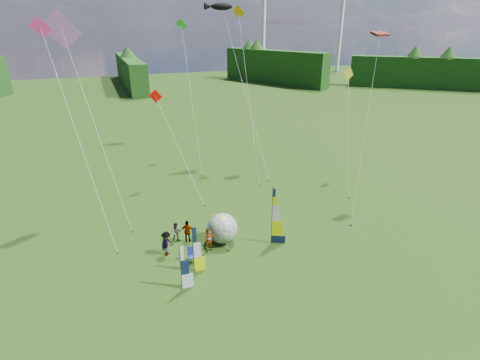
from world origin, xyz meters
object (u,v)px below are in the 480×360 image
object	(u,v)px
side_banner_far	(181,268)
camp_chair	(193,255)
bol_inflatable	(222,228)
spectator_b	(177,232)
kite_whale	(245,84)
spectator_d	(188,231)
feather_banner_main	(272,217)
side_banner_left	(193,250)
spectator_c	(166,243)
spectator_a	(209,240)

from	to	relation	value
side_banner_far	camp_chair	world-z (taller)	side_banner_far
bol_inflatable	spectator_b	size ratio (longest dim) A/B	1.47
camp_chair	kite_whale	xyz separation A→B (m)	(10.56, 16.82, 8.81)
spectator_d	camp_chair	distance (m)	2.82
feather_banner_main	side_banner_left	world-z (taller)	feather_banner_main
side_banner_left	camp_chair	world-z (taller)	side_banner_left
side_banner_far	spectator_d	distance (m)	5.60
side_banner_left	spectator_d	xyz separation A→B (m)	(0.51, 3.86, -0.81)
side_banner_left	spectator_d	size ratio (longest dim) A/B	1.90
spectator_c	spectator_d	bearing A→B (deg)	-18.15
spectator_d	camp_chair	world-z (taller)	spectator_d
side_banner_far	side_banner_left	bearing A→B (deg)	55.50
spectator_c	camp_chair	distance (m)	2.26
feather_banner_main	side_banner_left	bearing A→B (deg)	-142.67
bol_inflatable	spectator_d	size ratio (longest dim) A/B	1.29
side_banner_left	spectator_d	distance (m)	3.98
spectator_d	kite_whale	distance (m)	19.34
side_banner_far	spectator_c	size ratio (longest dim) A/B	1.70
side_banner_far	bol_inflatable	xyz separation A→B (m)	(4.17, 4.37, -0.42)
side_banner_left	side_banner_far	size ratio (longest dim) A/B	1.08
feather_banner_main	spectator_a	size ratio (longest dim) A/B	2.45
side_banner_left	spectator_b	bearing A→B (deg)	99.81
kite_whale	side_banner_left	bearing A→B (deg)	-99.60
camp_chair	kite_whale	world-z (taller)	kite_whale
bol_inflatable	side_banner_far	bearing A→B (deg)	-133.63
spectator_a	spectator_c	bearing A→B (deg)	141.95
kite_whale	spectator_c	bearing A→B (deg)	-107.10
side_banner_left	camp_chair	distance (m)	1.58
spectator_c	camp_chair	size ratio (longest dim) A/B	1.61
spectator_a	spectator_c	xyz separation A→B (m)	(-2.99, 0.64, 0.00)
side_banner_far	spectator_b	xyz separation A→B (m)	(0.91, 5.69, -0.79)
side_banner_far	kite_whale	size ratio (longest dim) A/B	0.17
bol_inflatable	camp_chair	world-z (taller)	bol_inflatable
bol_inflatable	camp_chair	size ratio (longest dim) A/B	2.01
bol_inflatable	spectator_b	bearing A→B (deg)	158.02
side_banner_far	spectator_a	bearing A→B (deg)	55.96
feather_banner_main	camp_chair	distance (m)	6.44
bol_inflatable	kite_whale	size ratio (longest dim) A/B	0.12
feather_banner_main	spectator_d	distance (m)	6.53
side_banner_left	camp_chair	bearing A→B (deg)	86.09
spectator_b	kite_whale	bearing A→B (deg)	61.20
spectator_a	kite_whale	size ratio (longest dim) A/B	0.10
side_banner_far	spectator_d	bearing A→B (deg)	77.22
spectator_d	feather_banner_main	bearing A→B (deg)	-173.02
feather_banner_main	bol_inflatable	distance (m)	3.90
side_banner_far	spectator_d	size ratio (longest dim) A/B	1.76
side_banner_far	spectator_b	bearing A→B (deg)	85.76
side_banner_far	camp_chair	bearing A→B (deg)	66.30
spectator_d	kite_whale	bearing A→B (deg)	-96.58
bol_inflatable	kite_whale	world-z (taller)	kite_whale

